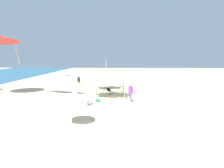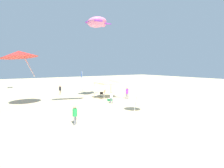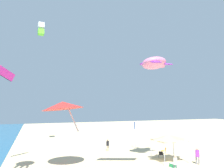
{
  "view_description": "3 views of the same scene",
  "coord_description": "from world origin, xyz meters",
  "px_view_note": "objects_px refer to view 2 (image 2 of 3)",
  "views": [
    {
      "loc": [
        -18.56,
        -0.94,
        4.41
      ],
      "look_at": [
        3.78,
        0.01,
        1.32
      ],
      "focal_mm": 31.58,
      "sensor_mm": 36.0,
      "label": 1
    },
    {
      "loc": [
        -21.68,
        15.45,
        5.02
      ],
      "look_at": [
        1.95,
        -0.19,
        2.26
      ],
      "focal_mm": 29.66,
      "sensor_mm": 36.0,
      "label": 2
    },
    {
      "loc": [
        -20.79,
        15.11,
        6.61
      ],
      "look_at": [
        -0.33,
        8.2,
        8.48
      ],
      "focal_mm": 36.57,
      "sensor_mm": 36.0,
      "label": 3
    }
  ],
  "objects_px": {
    "beach_umbrella": "(138,93)",
    "person_watching_sky": "(127,92)",
    "folding_chair_near_cooler": "(104,92)",
    "canopy_tent": "(108,81)",
    "kite_delta_red": "(19,54)",
    "person_far_stroller": "(75,114)",
    "person_kite_handler": "(60,89)",
    "folding_chair_left_of_tent": "(102,94)",
    "person_near_umbrella": "(111,97)",
    "cooler_box": "(110,100)",
    "banner_flag": "(82,80)",
    "kite_turtle_pink": "(97,22)"
  },
  "relations": [
    {
      "from": "beach_umbrella",
      "to": "person_watching_sky",
      "type": "bearing_deg",
      "value": -29.69
    },
    {
      "from": "folding_chair_near_cooler",
      "to": "person_watching_sky",
      "type": "relative_size",
      "value": 0.46
    },
    {
      "from": "canopy_tent",
      "to": "kite_delta_red",
      "type": "xyz_separation_m",
      "value": [
        0.44,
        12.16,
        3.77
      ]
    },
    {
      "from": "person_far_stroller",
      "to": "person_kite_handler",
      "type": "relative_size",
      "value": 1.03
    },
    {
      "from": "folding_chair_left_of_tent",
      "to": "kite_delta_red",
      "type": "height_order",
      "value": "kite_delta_red"
    },
    {
      "from": "person_far_stroller",
      "to": "kite_delta_red",
      "type": "xyz_separation_m",
      "value": [
        9.98,
        2.85,
        5.47
      ]
    },
    {
      "from": "person_near_umbrella",
      "to": "kite_delta_red",
      "type": "bearing_deg",
      "value": -139.37
    },
    {
      "from": "folding_chair_left_of_tent",
      "to": "cooler_box",
      "type": "height_order",
      "value": "folding_chair_left_of_tent"
    },
    {
      "from": "folding_chair_near_cooler",
      "to": "banner_flag",
      "type": "relative_size",
      "value": 0.2
    },
    {
      "from": "canopy_tent",
      "to": "person_watching_sky",
      "type": "height_order",
      "value": "canopy_tent"
    },
    {
      "from": "beach_umbrella",
      "to": "folding_chair_near_cooler",
      "type": "height_order",
      "value": "beach_umbrella"
    },
    {
      "from": "folding_chair_near_cooler",
      "to": "folding_chair_left_of_tent",
      "type": "bearing_deg",
      "value": -18.38
    },
    {
      "from": "beach_umbrella",
      "to": "person_near_umbrella",
      "type": "height_order",
      "value": "beach_umbrella"
    },
    {
      "from": "cooler_box",
      "to": "kite_delta_red",
      "type": "distance_m",
      "value": 13.02
    },
    {
      "from": "person_far_stroller",
      "to": "person_watching_sky",
      "type": "bearing_deg",
      "value": -19.34
    },
    {
      "from": "folding_chair_left_of_tent",
      "to": "folding_chair_near_cooler",
      "type": "bearing_deg",
      "value": -97.36
    },
    {
      "from": "beach_umbrella",
      "to": "folding_chair_left_of_tent",
      "type": "xyz_separation_m",
      "value": [
        10.67,
        -1.61,
        -1.53
      ]
    },
    {
      "from": "person_watching_sky",
      "to": "person_kite_handler",
      "type": "height_order",
      "value": "person_watching_sky"
    },
    {
      "from": "canopy_tent",
      "to": "cooler_box",
      "type": "xyz_separation_m",
      "value": [
        -2.14,
        1.02,
        -2.46
      ]
    },
    {
      "from": "beach_umbrella",
      "to": "cooler_box",
      "type": "distance_m",
      "value": 7.06
    },
    {
      "from": "banner_flag",
      "to": "kite_turtle_pink",
      "type": "bearing_deg",
      "value": 172.12
    },
    {
      "from": "kite_delta_red",
      "to": "folding_chair_left_of_tent",
      "type": "bearing_deg",
      "value": 141.37
    },
    {
      "from": "banner_flag",
      "to": "kite_delta_red",
      "type": "xyz_separation_m",
      "value": [
        -7.06,
        11.24,
        3.99
      ]
    },
    {
      "from": "kite_delta_red",
      "to": "kite_turtle_pink",
      "type": "xyz_separation_m",
      "value": [
        -0.94,
        -10.13,
        4.78
      ]
    },
    {
      "from": "banner_flag",
      "to": "person_watching_sky",
      "type": "distance_m",
      "value": 10.2
    },
    {
      "from": "beach_umbrella",
      "to": "kite_delta_red",
      "type": "xyz_separation_m",
      "value": [
        9.37,
        10.46,
        4.42
      ]
    },
    {
      "from": "person_kite_handler",
      "to": "kite_delta_red",
      "type": "height_order",
      "value": "kite_delta_red"
    },
    {
      "from": "person_watching_sky",
      "to": "canopy_tent",
      "type": "bearing_deg",
      "value": 27.77
    },
    {
      "from": "beach_umbrella",
      "to": "folding_chair_left_of_tent",
      "type": "bearing_deg",
      "value": -8.58
    },
    {
      "from": "person_kite_handler",
      "to": "kite_delta_red",
      "type": "relative_size",
      "value": 0.27
    },
    {
      "from": "folding_chair_left_of_tent",
      "to": "banner_flag",
      "type": "height_order",
      "value": "banner_flag"
    },
    {
      "from": "kite_turtle_pink",
      "to": "kite_delta_red",
      "type": "bearing_deg",
      "value": 145.03
    },
    {
      "from": "folding_chair_near_cooler",
      "to": "person_far_stroller",
      "type": "distance_m",
      "value": 17.03
    },
    {
      "from": "banner_flag",
      "to": "person_near_umbrella",
      "type": "relative_size",
      "value": 2.59
    },
    {
      "from": "canopy_tent",
      "to": "person_kite_handler",
      "type": "distance_m",
      "value": 9.41
    },
    {
      "from": "beach_umbrella",
      "to": "folding_chair_left_of_tent",
      "type": "relative_size",
      "value": 2.94
    },
    {
      "from": "folding_chair_near_cooler",
      "to": "cooler_box",
      "type": "bearing_deg",
      "value": -1.74
    },
    {
      "from": "folding_chair_near_cooler",
      "to": "folding_chair_left_of_tent",
      "type": "xyz_separation_m",
      "value": [
        -1.88,
        1.59,
        0.0
      ]
    },
    {
      "from": "banner_flag",
      "to": "person_watching_sky",
      "type": "bearing_deg",
      "value": -162.1
    },
    {
      "from": "person_near_umbrella",
      "to": "person_kite_handler",
      "type": "relative_size",
      "value": 0.98
    },
    {
      "from": "folding_chair_near_cooler",
      "to": "person_watching_sky",
      "type": "distance_m",
      "value": 5.8
    },
    {
      "from": "kite_turtle_pink",
      "to": "cooler_box",
      "type": "bearing_deg",
      "value": -88.06
    },
    {
      "from": "person_watching_sky",
      "to": "banner_flag",
      "type": "bearing_deg",
      "value": -0.19
    },
    {
      "from": "kite_delta_red",
      "to": "person_watching_sky",
      "type": "bearing_deg",
      "value": 125.14
    },
    {
      "from": "banner_flag",
      "to": "person_far_stroller",
      "type": "relative_size",
      "value": 2.48
    },
    {
      "from": "folding_chair_near_cooler",
      "to": "kite_delta_red",
      "type": "bearing_deg",
      "value": -54.97
    },
    {
      "from": "person_kite_handler",
      "to": "kite_delta_red",
      "type": "bearing_deg",
      "value": 1.79
    },
    {
      "from": "person_near_umbrella",
      "to": "person_kite_handler",
      "type": "distance_m",
      "value": 11.97
    },
    {
      "from": "cooler_box",
      "to": "kite_turtle_pink",
      "type": "relative_size",
      "value": 0.16
    },
    {
      "from": "banner_flag",
      "to": "person_kite_handler",
      "type": "relative_size",
      "value": 2.55
    }
  ]
}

